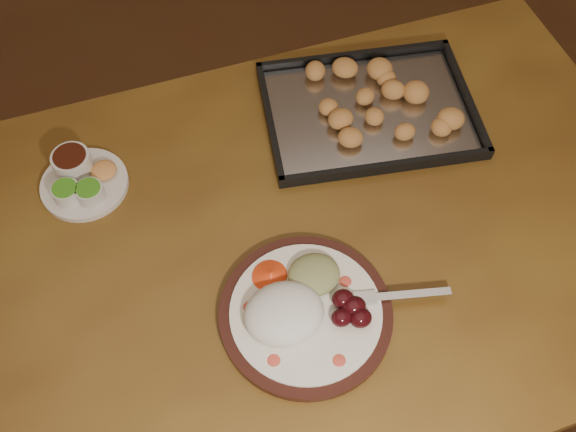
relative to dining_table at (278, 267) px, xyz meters
name	(u,v)px	position (x,y,z in m)	size (l,w,h in m)	color
ground	(239,337)	(-0.09, 0.14, -0.65)	(4.00, 4.00, 0.00)	#4F381B
dining_table	(278,267)	(0.00, 0.00, 0.00)	(1.53, 0.95, 0.75)	brown
dinner_plate	(302,309)	(0.00, -0.15, 0.12)	(0.39, 0.29, 0.07)	black
condiment_saucer	(81,179)	(-0.32, 0.23, 0.12)	(0.16, 0.16, 0.06)	silver
baking_tray	(369,109)	(0.26, 0.24, 0.11)	(0.45, 0.36, 0.04)	black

